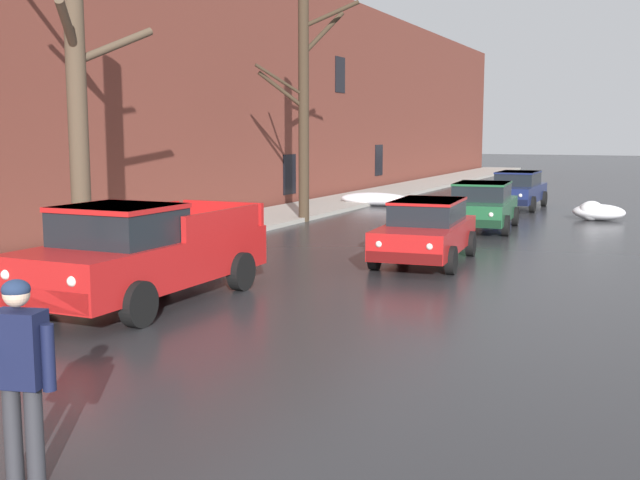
{
  "coord_description": "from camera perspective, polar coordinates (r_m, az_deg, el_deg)",
  "views": [
    {
      "loc": [
        6.57,
        -4.57,
        2.95
      ],
      "look_at": [
        0.97,
        7.82,
        1.06
      ],
      "focal_mm": 43.9,
      "sensor_mm": 36.0,
      "label": 1
    }
  ],
  "objects": [
    {
      "name": "brick_townhouse_facade",
      "position": [
        26.82,
        -8.31,
        11.17
      ],
      "size": [
        0.63,
        80.0,
        9.03
      ],
      "color": "brown",
      "rests_on": "ground"
    },
    {
      "name": "bare_tree_mid_block",
      "position": [
        25.81,
        -1.16,
        9.99
      ],
      "size": [
        3.44,
        2.62,
        7.23
      ],
      "color": "#382B1E",
      "rests_on": "ground"
    },
    {
      "name": "snow_bank_along_left_kerb",
      "position": [
        27.84,
        19.46,
        1.96
      ],
      "size": [
        1.7,
        1.16,
        0.66
      ],
      "color": "white",
      "rests_on": "ground"
    },
    {
      "name": "snow_bank_near_corner_left",
      "position": [
        17.77,
        -10.6,
        -0.83
      ],
      "size": [
        3.02,
        0.92,
        0.61
      ],
      "color": "white",
      "rests_on": "ground"
    },
    {
      "name": "sedan_darkblue_parked_far_down_block",
      "position": [
        31.28,
        14.17,
        3.63
      ],
      "size": [
        1.86,
        4.43,
        1.42
      ],
      "color": "navy",
      "rests_on": "ground"
    },
    {
      "name": "bare_tree_second_along_sidewalk",
      "position": [
        16.8,
        -17.37,
        10.72
      ],
      "size": [
        2.5,
        3.0,
        7.63
      ],
      "color": "#4C3D2D",
      "rests_on": "ground"
    },
    {
      "name": "left_sidewalk_slab",
      "position": [
        25.94,
        -4.51,
        1.5
      ],
      "size": [
        2.88,
        80.0,
        0.14
      ],
      "primitive_type": "cube",
      "color": "#A8A399",
      "rests_on": "ground"
    },
    {
      "name": "sedan_green_parked_kerbside_mid",
      "position": [
        24.26,
        11.67,
        2.54
      ],
      "size": [
        2.24,
        4.37,
        1.42
      ],
      "color": "#1E5633",
      "rests_on": "ground"
    },
    {
      "name": "snow_bank_mid_block_left",
      "position": [
        31.53,
        4.02,
        2.99
      ],
      "size": [
        2.98,
        0.96,
        0.53
      ],
      "color": "white",
      "rests_on": "ground"
    },
    {
      "name": "sedan_red_parked_kerbside_close",
      "position": [
        17.89,
        7.75,
        0.77
      ],
      "size": [
        2.08,
        4.33,
        1.42
      ],
      "color": "red",
      "rests_on": "ground"
    },
    {
      "name": "pickup_truck_red_approaching_near_lane",
      "position": [
        13.8,
        -12.81,
        -0.92
      ],
      "size": [
        2.21,
        5.19,
        1.76
      ],
      "color": "red",
      "rests_on": "ground"
    },
    {
      "name": "pedestrian_with_coffee",
      "position": [
        6.99,
        -21.04,
        -8.55
      ],
      "size": [
        0.64,
        0.44,
        1.76
      ],
      "color": "#2D2D33",
      "rests_on": "ground"
    }
  ]
}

